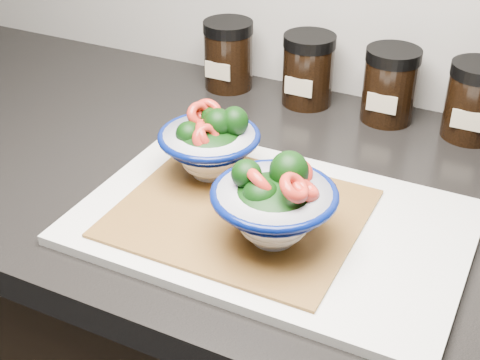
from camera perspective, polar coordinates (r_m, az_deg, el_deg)
The scene contains 9 objects.
countertop at distance 0.86m, azimuth 10.67°, elevation -3.20°, with size 3.50×0.60×0.04m, color black.
cutting_board at distance 0.79m, azimuth 2.77°, elevation -3.65°, with size 0.45×0.30×0.01m, color silver.
bamboo_mat at distance 0.79m, azimuth 0.00°, elevation -2.81°, with size 0.28×0.24×0.00m, color olive.
bowl_left at distance 0.84m, azimuth -2.58°, elevation 3.04°, with size 0.13×0.13×0.10m.
bowl_right at distance 0.73m, azimuth 2.94°, elevation -2.16°, with size 0.14×0.14×0.10m.
spice_jar_a at distance 1.12m, azimuth -1.00°, elevation 10.64°, with size 0.08×0.08×0.11m.
spice_jar_b at distance 1.07m, azimuth 5.83°, elevation 9.35°, with size 0.08×0.08×0.11m.
spice_jar_c at distance 1.03m, azimuth 12.68°, elevation 7.92°, with size 0.08×0.08×0.11m.
spice_jar_d at distance 1.02m, azimuth 19.37°, elevation 6.40°, with size 0.08×0.08×0.11m.
Camera 1 is at (0.16, 0.76, 1.37)m, focal length 50.00 mm.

